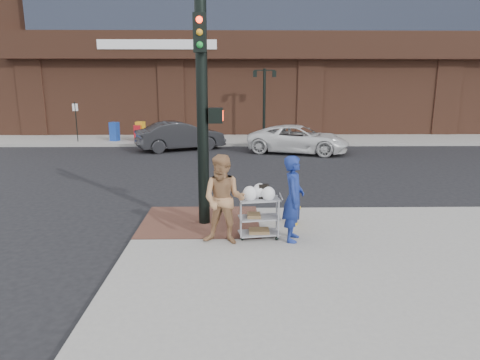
{
  "coord_description": "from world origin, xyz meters",
  "views": [
    {
      "loc": [
        0.19,
        -8.95,
        3.46
      ],
      "look_at": [
        0.35,
        0.57,
        1.25
      ],
      "focal_mm": 32.0,
      "sensor_mm": 36.0,
      "label": 1
    }
  ],
  "objects_px": {
    "minivan_white": "(298,139)",
    "utility_cart": "(259,214)",
    "pedestrian_tan": "(224,200)",
    "traffic_signal_pole": "(203,110)",
    "sedan_dark": "(181,136)",
    "fire_hydrant": "(293,208)",
    "woman_blue": "(294,199)",
    "lamp_post": "(264,96)"
  },
  "relations": [
    {
      "from": "lamp_post",
      "to": "woman_blue",
      "type": "distance_m",
      "value": 16.44
    },
    {
      "from": "traffic_signal_pole",
      "to": "sedan_dark",
      "type": "bearing_deg",
      "value": 99.45
    },
    {
      "from": "sedan_dark",
      "to": "pedestrian_tan",
      "type": "bearing_deg",
      "value": 166.49
    },
    {
      "from": "pedestrian_tan",
      "to": "minivan_white",
      "type": "relative_size",
      "value": 0.38
    },
    {
      "from": "lamp_post",
      "to": "utility_cart",
      "type": "distance_m",
      "value": 16.37
    },
    {
      "from": "lamp_post",
      "to": "fire_hydrant",
      "type": "distance_m",
      "value": 15.48
    },
    {
      "from": "minivan_white",
      "to": "utility_cart",
      "type": "xyz_separation_m",
      "value": [
        -2.66,
        -12.06,
        0.01
      ]
    },
    {
      "from": "woman_blue",
      "to": "pedestrian_tan",
      "type": "distance_m",
      "value": 1.46
    },
    {
      "from": "traffic_signal_pole",
      "to": "minivan_white",
      "type": "bearing_deg",
      "value": 70.7
    },
    {
      "from": "sedan_dark",
      "to": "minivan_white",
      "type": "height_order",
      "value": "sedan_dark"
    },
    {
      "from": "woman_blue",
      "to": "utility_cart",
      "type": "bearing_deg",
      "value": 90.99
    },
    {
      "from": "traffic_signal_pole",
      "to": "minivan_white",
      "type": "relative_size",
      "value": 1.02
    },
    {
      "from": "pedestrian_tan",
      "to": "utility_cart",
      "type": "relative_size",
      "value": 1.59
    },
    {
      "from": "fire_hydrant",
      "to": "pedestrian_tan",
      "type": "bearing_deg",
      "value": -143.71
    },
    {
      "from": "traffic_signal_pole",
      "to": "fire_hydrant",
      "type": "relative_size",
      "value": 6.57
    },
    {
      "from": "pedestrian_tan",
      "to": "traffic_signal_pole",
      "type": "bearing_deg",
      "value": 122.75
    },
    {
      "from": "traffic_signal_pole",
      "to": "pedestrian_tan",
      "type": "distance_m",
      "value": 2.22
    },
    {
      "from": "minivan_white",
      "to": "utility_cart",
      "type": "distance_m",
      "value": 12.34
    },
    {
      "from": "lamp_post",
      "to": "minivan_white",
      "type": "bearing_deg",
      "value": -71.37
    },
    {
      "from": "minivan_white",
      "to": "lamp_post",
      "type": "bearing_deg",
      "value": 36.5
    },
    {
      "from": "traffic_signal_pole",
      "to": "sedan_dark",
      "type": "xyz_separation_m",
      "value": [
        -2.01,
        12.1,
        -2.1
      ]
    },
    {
      "from": "traffic_signal_pole",
      "to": "fire_hydrant",
      "type": "distance_m",
      "value": 3.09
    },
    {
      "from": "minivan_white",
      "to": "utility_cart",
      "type": "bearing_deg",
      "value": -174.55
    },
    {
      "from": "utility_cart",
      "to": "traffic_signal_pole",
      "type": "bearing_deg",
      "value": 141.23
    },
    {
      "from": "traffic_signal_pole",
      "to": "fire_hydrant",
      "type": "xyz_separation_m",
      "value": [
        2.07,
        -0.11,
        -2.29
      ]
    },
    {
      "from": "pedestrian_tan",
      "to": "sedan_dark",
      "type": "relative_size",
      "value": 0.42
    },
    {
      "from": "sedan_dark",
      "to": "lamp_post",
      "type": "bearing_deg",
      "value": -79.17
    },
    {
      "from": "sedan_dark",
      "to": "fire_hydrant",
      "type": "bearing_deg",
      "value": 174.44
    },
    {
      "from": "sedan_dark",
      "to": "fire_hydrant",
      "type": "xyz_separation_m",
      "value": [
        4.08,
        -12.21,
        -0.19
      ]
    },
    {
      "from": "woman_blue",
      "to": "traffic_signal_pole",
      "type": "bearing_deg",
      "value": 72.62
    },
    {
      "from": "lamp_post",
      "to": "pedestrian_tan",
      "type": "distance_m",
      "value": 16.7
    },
    {
      "from": "pedestrian_tan",
      "to": "sedan_dark",
      "type": "height_order",
      "value": "pedestrian_tan"
    },
    {
      "from": "minivan_white",
      "to": "fire_hydrant",
      "type": "distance_m",
      "value": 11.33
    },
    {
      "from": "woman_blue",
      "to": "fire_hydrant",
      "type": "relative_size",
      "value": 2.4
    },
    {
      "from": "woman_blue",
      "to": "sedan_dark",
      "type": "height_order",
      "value": "woman_blue"
    },
    {
      "from": "traffic_signal_pole",
      "to": "woman_blue",
      "type": "bearing_deg",
      "value": -30.41
    },
    {
      "from": "woman_blue",
      "to": "pedestrian_tan",
      "type": "relative_size",
      "value": 0.98
    },
    {
      "from": "woman_blue",
      "to": "sedan_dark",
      "type": "xyz_separation_m",
      "value": [
        -3.94,
        13.23,
        -0.33
      ]
    },
    {
      "from": "traffic_signal_pole",
      "to": "woman_blue",
      "type": "height_order",
      "value": "traffic_signal_pole"
    },
    {
      "from": "fire_hydrant",
      "to": "minivan_white",
      "type": "bearing_deg",
      "value": 80.81
    },
    {
      "from": "lamp_post",
      "to": "traffic_signal_pole",
      "type": "relative_size",
      "value": 0.8
    },
    {
      "from": "utility_cart",
      "to": "minivan_white",
      "type": "bearing_deg",
      "value": 77.58
    }
  ]
}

